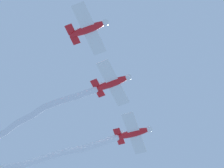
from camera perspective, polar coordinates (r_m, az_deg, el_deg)
airplane_lead at (r=58.61m, az=-2.63°, el=6.25°), size 6.92×5.28×1.71m
airplane_left_wing at (r=62.36m, az=0.10°, el=0.14°), size 6.93×5.27×1.71m
smoke_trail_left_wing at (r=67.39m, az=-9.55°, el=-4.08°), size 2.78×21.62×2.98m
airplane_right_wing at (r=66.38m, az=2.51°, el=-5.54°), size 6.88×5.29×1.71m
smoke_trail_right_wing at (r=67.60m, az=-5.87°, el=-7.84°), size 7.02×15.17×2.55m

